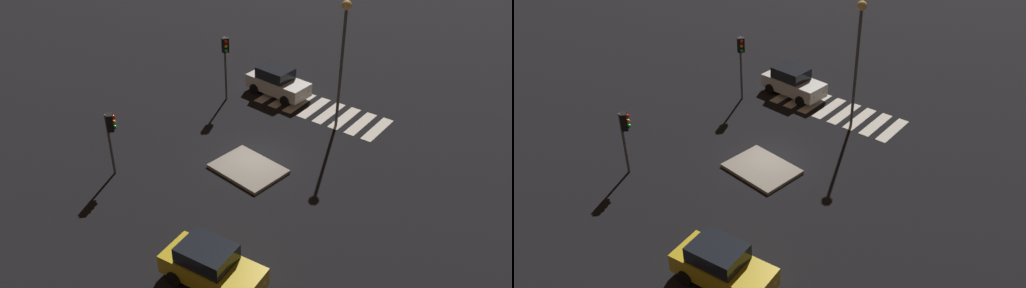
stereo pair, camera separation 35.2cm
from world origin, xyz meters
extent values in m
plane|color=black|center=(0.00, 0.00, 0.00)|extent=(80.00, 80.00, 0.00)
cube|color=gray|center=(-0.32, 1.14, 0.09)|extent=(4.02, 3.21, 0.18)
cube|color=silver|center=(3.59, -7.25, 0.76)|extent=(4.51, 2.20, 0.90)
cube|color=black|center=(3.86, -7.27, 1.57)|extent=(2.37, 1.87, 0.73)
cylinder|color=black|center=(2.17, -8.07, 0.35)|extent=(0.72, 0.31, 0.71)
cylinder|color=black|center=(2.31, -6.23, 0.35)|extent=(0.72, 0.31, 0.71)
cylinder|color=black|center=(4.88, -8.27, 0.35)|extent=(0.72, 0.31, 0.71)
cylinder|color=black|center=(5.02, -6.43, 0.35)|extent=(0.72, 0.31, 0.71)
sphere|color=#F2EABF|center=(1.41, -7.60, 0.76)|extent=(0.24, 0.24, 0.24)
sphere|color=#F2EABF|center=(1.49, -6.57, 0.76)|extent=(0.24, 0.24, 0.24)
cube|color=gold|center=(-4.22, 8.52, 0.75)|extent=(4.51, 2.29, 0.89)
cube|color=black|center=(-3.96, 8.55, 1.56)|extent=(2.38, 1.91, 0.72)
cylinder|color=black|center=(-5.48, 7.48, 0.35)|extent=(0.72, 0.32, 0.70)
cylinder|color=black|center=(-2.79, 7.74, 0.35)|extent=(0.72, 0.32, 0.70)
cylinder|color=black|center=(-2.97, 9.56, 0.35)|extent=(0.72, 0.32, 0.70)
sphere|color=#F2EABF|center=(-6.29, 7.80, 0.75)|extent=(0.23, 0.23, 0.23)
cylinder|color=#47474C|center=(6.03, -4.61, 2.23)|extent=(0.14, 0.14, 4.45)
cube|color=black|center=(5.89, -4.51, 3.97)|extent=(0.52, 0.54, 0.96)
sphere|color=red|center=(5.73, -4.38, 4.27)|extent=(0.22, 0.22, 0.22)
sphere|color=orange|center=(5.73, -4.38, 3.97)|extent=(0.22, 0.22, 0.22)
sphere|color=green|center=(5.73, -4.38, 3.67)|extent=(0.22, 0.22, 0.22)
cylinder|color=#47474C|center=(5.29, 5.75, 1.83)|extent=(0.14, 0.14, 3.65)
cube|color=black|center=(5.17, 5.62, 3.17)|extent=(0.54, 0.53, 0.96)
sphere|color=red|center=(5.04, 5.48, 3.47)|extent=(0.22, 0.22, 0.22)
sphere|color=orange|center=(5.04, 5.48, 3.17)|extent=(0.22, 0.22, 0.22)
sphere|color=green|center=(5.04, 5.48, 2.87)|extent=(0.22, 0.22, 0.22)
cylinder|color=#47474C|center=(-1.73, -5.98, 3.75)|extent=(0.18, 0.18, 7.49)
sphere|color=#F9D172|center=(-1.73, -5.98, 7.67)|extent=(0.56, 0.56, 0.56)
cube|color=silver|center=(-4.02, -7.11, 0.01)|extent=(0.70, 3.20, 0.02)
cube|color=silver|center=(-2.87, -7.11, 0.01)|extent=(0.70, 3.20, 0.02)
cube|color=silver|center=(-1.72, -7.11, 0.01)|extent=(0.70, 3.20, 0.02)
cube|color=silver|center=(-0.57, -7.11, 0.01)|extent=(0.70, 3.20, 0.02)
cube|color=silver|center=(0.58, -7.11, 0.01)|extent=(0.70, 3.20, 0.02)
cube|color=silver|center=(1.73, -7.11, 0.01)|extent=(0.70, 3.20, 0.02)
cube|color=silver|center=(2.88, -7.11, 0.01)|extent=(0.70, 3.20, 0.02)
cube|color=silver|center=(4.02, -7.11, 0.01)|extent=(0.70, 3.20, 0.02)
camera|label=1|loc=(-15.28, 20.15, 17.07)|focal=37.75mm
camera|label=2|loc=(-15.56, 19.93, 17.07)|focal=37.75mm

